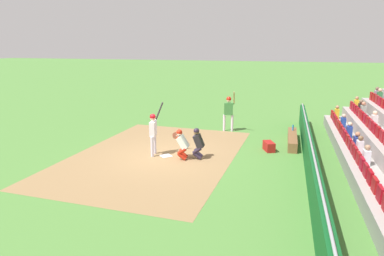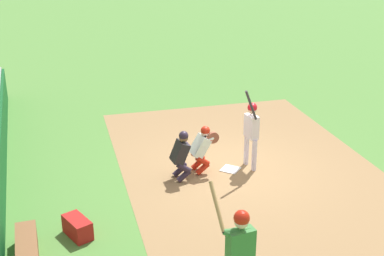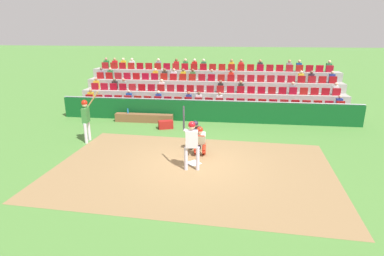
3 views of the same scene
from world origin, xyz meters
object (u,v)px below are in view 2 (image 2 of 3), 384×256
Objects in this scene: equipment_duffel_bag at (78,227)px; on_deck_batter at (240,249)px; home_plate_marker at (230,169)px; batter_at_plate at (251,128)px; home_plate_umpire at (181,153)px; catcher_crouching at (202,146)px.

on_deck_batter reaches higher than equipment_duffel_bag.
home_plate_marker is 0.20× the size of batter_at_plate.
batter_at_plate reaches higher than home_plate_umpire.
on_deck_batter is (4.83, -0.46, 0.48)m from home_plate_umpire.
home_plate_umpire reaches higher than equipment_duffel_bag.
batter_at_plate is at bearing 88.95° from home_plate_marker.
home_plate_umpire is at bearing -87.41° from batter_at_plate.
equipment_duffel_bag is 0.32× the size of on_deck_batter.
catcher_crouching is 0.67m from home_plate_umpire.
home_plate_umpire is 3.35m from equipment_duffel_bag.
home_plate_marker is at bearing -91.05° from batter_at_plate.
batter_at_plate is 1.78× the size of catcher_crouching.
home_plate_umpire is 0.59× the size of on_deck_batter.
home_plate_umpire is at bearing 102.00° from equipment_duffel_bag.
catcher_crouching is at bearing 99.93° from equipment_duffel_bag.
on_deck_batter is (5.07, -1.09, 0.48)m from catcher_crouching.
equipment_duffel_bag is at bearing -142.57° from on_deck_batter.
equipment_duffel_bag is at bearing -65.14° from home_plate_marker.
home_plate_umpire is 1.82× the size of equipment_duffel_bag.
equipment_duffel_bag is at bearing -56.74° from home_plate_umpire.
batter_at_plate is 1.01× the size of on_deck_batter.
batter_at_plate is 3.15× the size of equipment_duffel_bag.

